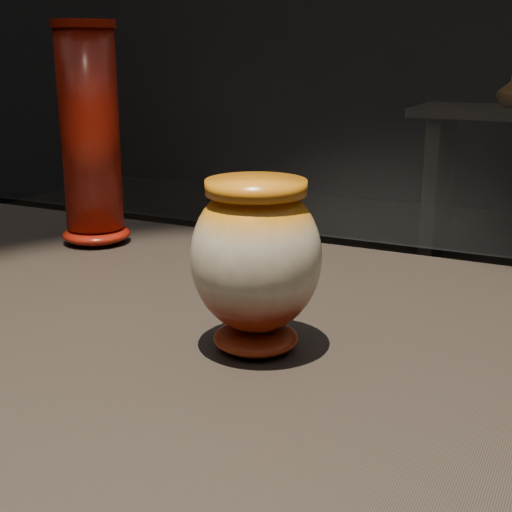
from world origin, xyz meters
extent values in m
cube|color=black|center=(0.00, 0.00, 0.88)|extent=(2.00, 0.80, 0.05)
ellipsoid|color=maroon|center=(0.04, -0.05, 0.91)|extent=(0.12, 0.12, 0.03)
ellipsoid|color=beige|center=(0.04, -0.05, 1.01)|extent=(0.18, 0.18, 0.16)
cylinder|color=orange|center=(0.04, -0.05, 1.08)|extent=(0.14, 0.14, 0.01)
ellipsoid|color=#A2160A|center=(-0.40, 0.23, 0.91)|extent=(0.13, 0.13, 0.03)
cylinder|color=#A2160A|center=(-0.40, 0.23, 1.09)|extent=(0.11, 0.11, 0.32)
cylinder|color=#A2160A|center=(-0.40, 0.23, 1.26)|extent=(0.12, 0.12, 0.01)
cube|color=black|center=(-0.52, 3.56, 0.42)|extent=(0.08, 0.50, 0.85)
camera|label=1|loc=(0.36, -0.70, 1.22)|focal=50.00mm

